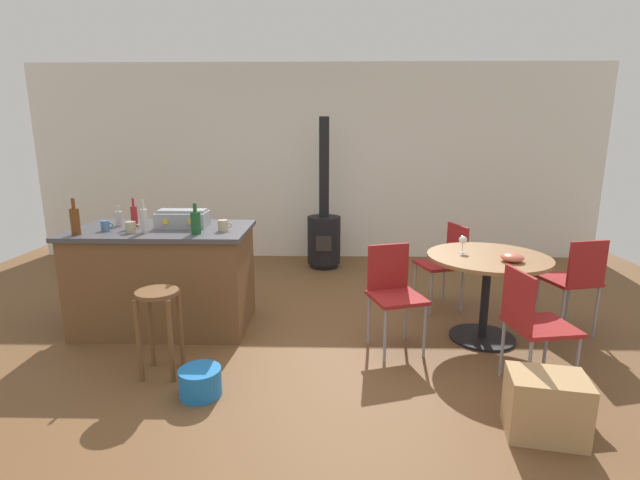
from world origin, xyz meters
The scene contains 23 objects.
ground_plane centered at (0.00, 0.00, 0.00)m, with size 8.80×8.80×0.00m, color brown.
back_wall centered at (0.00, 2.99, 1.35)m, with size 8.00×0.10×2.70m, color silver.
kitchen_island centered at (-1.33, 0.38, 0.47)m, with size 1.56×0.89×0.93m.
wooden_stool centered at (-1.06, -0.51, 0.46)m, with size 0.31×0.31×0.65m.
dining_table centered at (1.52, 0.15, 0.57)m, with size 1.01×1.01×0.75m.
folding_chair_near centered at (1.57, -0.65, 0.51)m, with size 0.46×0.46×0.86m.
folding_chair_far centered at (2.32, 0.26, 0.53)m, with size 0.48×0.48×0.88m.
folding_chair_left centered at (1.36, 0.92, 0.51)m, with size 0.50×0.50×0.86m.
folding_chair_right centered at (0.70, -0.02, 0.51)m, with size 0.50×0.50×0.86m.
wood_stove centered at (0.10, 2.38, 0.49)m, with size 0.44×0.45×1.97m.
toolbox centered at (-1.15, 0.45, 1.00)m, with size 0.44×0.27×0.16m.
bottle_0 centered at (-1.94, 0.09, 1.05)m, with size 0.08×0.08×0.31m.
bottle_1 centered at (-0.95, 0.15, 1.03)m, with size 0.08×0.08×0.26m.
bottle_2 centered at (-1.58, 0.42, 1.03)m, with size 0.06×0.06×0.26m.
bottle_3 centered at (-1.75, 0.48, 1.00)m, with size 0.06×0.06×0.18m.
bottle_4 centered at (-1.40, 0.19, 1.03)m, with size 0.06×0.06×0.28m.
cup_0 centered at (-0.74, 0.27, 0.98)m, with size 0.12×0.09×0.10m.
cup_1 centered at (-1.52, 0.19, 0.97)m, with size 0.12×0.08×0.09m.
cup_2 centered at (-1.77, 0.26, 0.97)m, with size 0.11×0.07×0.09m.
wine_glass centered at (1.32, 0.26, 0.86)m, with size 0.07×0.07×0.14m.
serving_bowl centered at (1.64, -0.03, 0.78)m, with size 0.18×0.18×0.07m, color #DB6651.
cardboard_box centered at (1.45, -1.19, 0.19)m, with size 0.43×0.31×0.38m, color tan.
plastic_bucket centered at (-0.70, -0.80, 0.10)m, with size 0.29×0.29×0.19m, color blue.
Camera 1 is at (0.18, -3.66, 1.74)m, focal length 26.10 mm.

